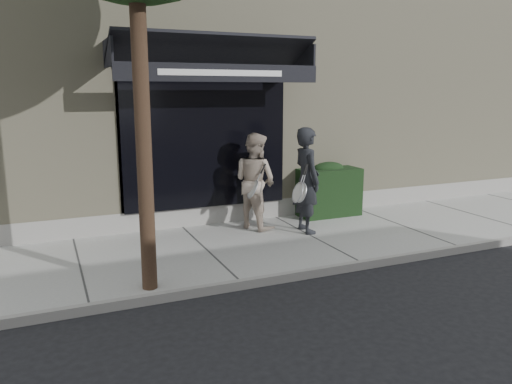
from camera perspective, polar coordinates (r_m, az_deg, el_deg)
name	(u,v)px	position (r m, az deg, el deg)	size (l,w,h in m)	color
ground	(311,242)	(9.22, 6.29, -5.70)	(80.00, 80.00, 0.00)	black
sidewalk	(311,239)	(9.20, 6.30, -5.34)	(20.00, 3.00, 0.12)	#969792
curb	(360,265)	(7.95, 11.85, -8.16)	(20.00, 0.10, 0.14)	gray
building_facade	(219,90)	(13.34, -4.22, 11.54)	(14.30, 8.04, 5.64)	#B7AE8C
hedge	(328,190)	(10.65, 8.22, 0.24)	(1.30, 0.70, 1.14)	black
pedestrian_front	(307,180)	(9.23, 5.81, 1.33)	(0.75, 0.92, 1.95)	black
pedestrian_back	(255,181)	(9.47, -0.11, 1.27)	(1.00, 1.09, 1.83)	#B7A492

